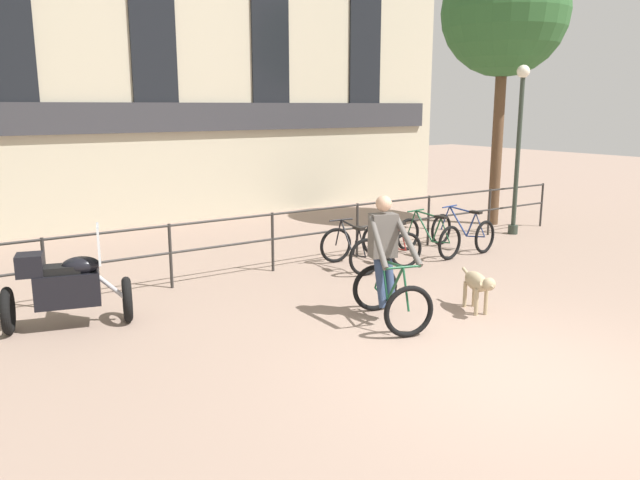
{
  "coord_description": "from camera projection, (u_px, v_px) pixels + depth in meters",
  "views": [
    {
      "loc": [
        -5.32,
        -4.13,
        2.87
      ],
      "look_at": [
        -0.58,
        2.86,
        1.05
      ],
      "focal_mm": 35.0,
      "sensor_mm": 36.0,
      "label": 1
    }
  ],
  "objects": [
    {
      "name": "ground_plane",
      "position": [
        509.0,
        372.0,
        6.87
      ],
      "size": [
        60.0,
        60.0,
        0.0
      ],
      "primitive_type": "plane",
      "color": "gray"
    },
    {
      "name": "dog",
      "position": [
        478.0,
        283.0,
        8.78
      ],
      "size": [
        0.47,
        0.93,
        0.6
      ],
      "rotation": [
        0.0,
        0.0,
        -0.4
      ],
      "color": "tan",
      "rests_on": "ground_plane"
    },
    {
      "name": "parked_motorcycle",
      "position": [
        66.0,
        287.0,
        8.14
      ],
      "size": [
        1.69,
        1.01,
        1.35
      ],
      "rotation": [
        0.0,
        0.0,
        1.31
      ],
      "color": "black",
      "rests_on": "ground_plane"
    },
    {
      "name": "building_facade",
      "position": [
        147.0,
        10.0,
        14.69
      ],
      "size": [
        18.0,
        0.72,
        10.19
      ],
      "color": "#BCB299",
      "rests_on": "ground_plane"
    },
    {
      "name": "parked_bicycle_near_lamp",
      "position": [
        350.0,
        249.0,
        11.14
      ],
      "size": [
        0.78,
        1.18,
        0.86
      ],
      "rotation": [
        0.0,
        0.0,
        3.03
      ],
      "color": "black",
      "rests_on": "ground_plane"
    },
    {
      "name": "tree_canalside_right",
      "position": [
        505.0,
        13.0,
        14.43
      ],
      "size": [
        2.94,
        2.94,
        6.47
      ],
      "color": "brown",
      "rests_on": "ground_plane"
    },
    {
      "name": "street_lamp",
      "position": [
        519.0,
        140.0,
        13.84
      ],
      "size": [
        0.28,
        0.28,
        3.74
      ],
      "color": "#2D382D",
      "rests_on": "ground_plane"
    },
    {
      "name": "parked_bicycle_far_end",
      "position": [
        463.0,
        232.0,
        12.71
      ],
      "size": [
        0.82,
        1.2,
        0.86
      ],
      "rotation": [
        0.0,
        0.0,
        3.3
      ],
      "color": "black",
      "rests_on": "ground_plane"
    },
    {
      "name": "parked_bicycle_mid_right",
      "position": [
        428.0,
        237.0,
        12.19
      ],
      "size": [
        0.78,
        1.18,
        0.86
      ],
      "rotation": [
        0.0,
        0.0,
        3.26
      ],
      "color": "black",
      "rests_on": "ground_plane"
    },
    {
      "name": "canal_railing",
      "position": [
        272.0,
        232.0,
        10.93
      ],
      "size": [
        15.05,
        0.05,
        1.05
      ],
      "color": "#2D2B28",
      "rests_on": "ground_plane"
    },
    {
      "name": "cyclist_with_bike",
      "position": [
        387.0,
        266.0,
        8.39
      ],
      "size": [
        0.98,
        1.31,
        1.7
      ],
      "rotation": [
        0.0,
        0.0,
        -0.29
      ],
      "color": "black",
      "rests_on": "ground_plane"
    },
    {
      "name": "parked_bicycle_mid_left",
      "position": [
        391.0,
        243.0,
        11.66
      ],
      "size": [
        0.83,
        1.2,
        0.86
      ],
      "rotation": [
        0.0,
        0.0,
        2.98
      ],
      "color": "black",
      "rests_on": "ground_plane"
    }
  ]
}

